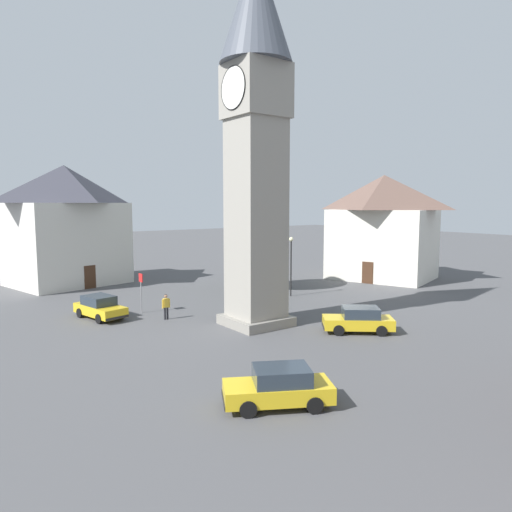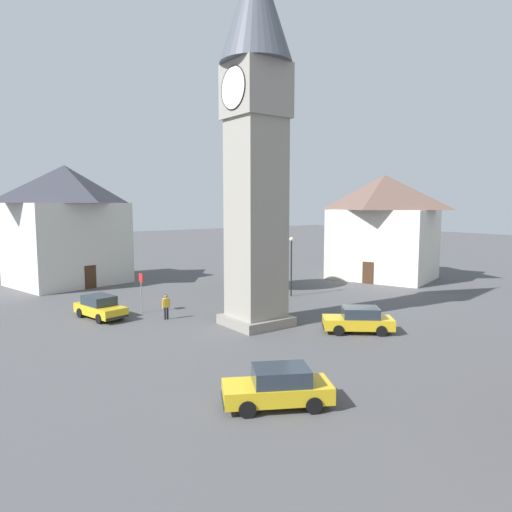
{
  "view_description": "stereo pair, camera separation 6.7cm",
  "coord_description": "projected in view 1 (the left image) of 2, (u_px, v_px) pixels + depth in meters",
  "views": [
    {
      "loc": [
        23.57,
        -17.32,
        7.68
      ],
      "look_at": [
        0.0,
        0.0,
        4.4
      ],
      "focal_mm": 33.09,
      "sensor_mm": 36.0,
      "label": 1
    },
    {
      "loc": [
        23.61,
        -17.27,
        7.68
      ],
      "look_at": [
        0.0,
        0.0,
        4.4
      ],
      "focal_mm": 33.09,
      "sensor_mm": 36.0,
      "label": 2
    }
  ],
  "objects": [
    {
      "name": "building_corner_back",
      "position": [
        383.0,
        226.0,
        47.88
      ],
      "size": [
        11.97,
        10.86,
        10.51
      ],
      "color": "silver",
      "rests_on": "ground"
    },
    {
      "name": "car_blue_kerb",
      "position": [
        100.0,
        307.0,
        31.55
      ],
      "size": [
        4.39,
        2.52,
        1.53
      ],
      "color": "gold",
      "rests_on": "ground"
    },
    {
      "name": "tree",
      "position": [
        259.0,
        233.0,
        41.39
      ],
      "size": [
        5.31,
        5.31,
        7.78
      ],
      "color": "brown",
      "rests_on": "ground"
    },
    {
      "name": "building_terrace_right",
      "position": [
        66.0,
        224.0,
        44.56
      ],
      "size": [
        10.22,
        11.46,
        11.22
      ],
      "color": "beige",
      "rests_on": "ground"
    },
    {
      "name": "pedestrian",
      "position": [
        166.0,
        304.0,
        31.21
      ],
      "size": [
        0.24,
        0.56,
        1.69
      ],
      "color": "black",
      "rests_on": "ground"
    },
    {
      "name": "clock_tower",
      "position": [
        256.0,
        108.0,
        28.43
      ],
      "size": [
        4.42,
        4.42,
        22.88
      ],
      "color": "gray",
      "rests_on": "ground"
    },
    {
      "name": "lamp_post",
      "position": [
        291.0,
        257.0,
        38.82
      ],
      "size": [
        0.36,
        0.36,
        4.92
      ],
      "color": "black",
      "rests_on": "ground"
    },
    {
      "name": "car_silver_kerb",
      "position": [
        279.0,
        387.0,
        17.84
      ],
      "size": [
        3.44,
        4.43,
        1.53
      ],
      "color": "gold",
      "rests_on": "ground"
    },
    {
      "name": "ground_plane",
      "position": [
        256.0,
        325.0,
        29.93
      ],
      "size": [
        200.0,
        200.0,
        0.0
      ],
      "primitive_type": "plane",
      "color": "#4C4C4F"
    },
    {
      "name": "road_sign",
      "position": [
        141.0,
        286.0,
        32.97
      ],
      "size": [
        0.6,
        0.07,
        2.8
      ],
      "color": "gray",
      "rests_on": "ground"
    },
    {
      "name": "car_red_corner",
      "position": [
        358.0,
        320.0,
        28.11
      ],
      "size": [
        3.91,
        4.27,
        1.53
      ],
      "color": "gold",
      "rests_on": "ground"
    }
  ]
}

